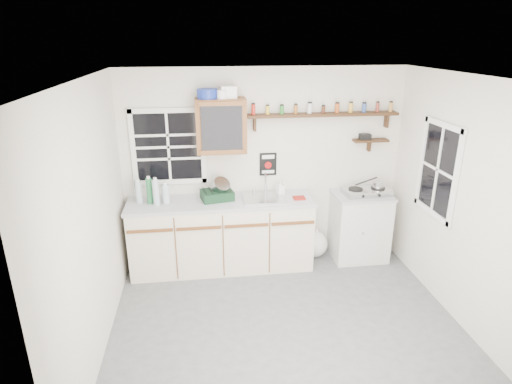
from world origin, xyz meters
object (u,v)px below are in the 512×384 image
Objects in this scene: right_cabinet at (359,226)px; spice_shelf at (323,114)px; main_cabinet at (222,234)px; upper_cabinet at (221,126)px; dish_rack at (218,192)px; hotplate at (367,191)px.

spice_shelf is at bearing 160.19° from right_cabinet.
right_cabinet is (1.83, 0.03, -0.01)m from main_cabinet.
upper_cabinet is (-1.80, 0.12, 1.37)m from right_cabinet.
spice_shelf reaches higher than main_cabinet.
main_cabinet is 5.36× the size of dish_rack.
spice_shelf is (1.28, 0.07, 0.11)m from upper_cabinet.
dish_rack is 0.70× the size of hotplate.
spice_shelf is at bearing -4.20° from dish_rack.
right_cabinet is at bearing 154.84° from hotplate.
spice_shelf is 1.15m from hotplate.
hotplate is (1.85, -0.14, -0.88)m from upper_cabinet.
main_cabinet is 2.54× the size of right_cabinet.
upper_cabinet is 0.82m from dish_rack.
hotplate is at bearing -20.03° from spice_shelf.
main_cabinet is at bearing 177.30° from hotplate.
hotplate is at bearing -22.29° from right_cabinet.
dish_rack is 1.91m from hotplate.
hotplate is (0.57, -0.21, -0.98)m from spice_shelf.
main_cabinet is 1.98m from spice_shelf.
upper_cabinet is at bearing 76.32° from main_cabinet.
upper_cabinet is at bearing 45.40° from dish_rack.
dish_rack reaches higher than main_cabinet.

